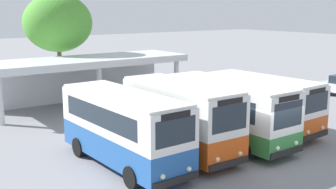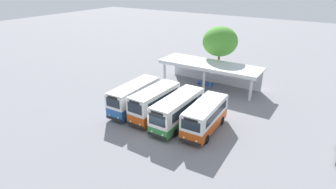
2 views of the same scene
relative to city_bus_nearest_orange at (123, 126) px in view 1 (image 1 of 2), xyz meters
name	(u,v)px [view 1 (image 1 of 2)]	position (x,y,z in m)	size (l,w,h in m)	color
ground_plane	(274,161)	(5.78, -3.57, -1.80)	(180.00, 180.00, 0.00)	gray
city_bus_nearest_orange	(123,126)	(0.00, 0.00, 0.00)	(2.51, 7.55, 3.25)	black
city_bus_second_in_row	(180,115)	(3.00, -0.13, 0.06)	(2.51, 7.02, 3.38)	black
city_bus_middle_cream	(227,109)	(6.00, -0.21, -0.02)	(2.43, 7.80, 3.21)	black
city_bus_fourth_amber	(261,101)	(9.00, 0.17, -0.09)	(2.71, 7.08, 3.07)	black
terminal_canopy	(84,69)	(4.02, 12.49, 0.77)	(14.36, 4.60, 3.40)	silver
waiting_chair_end_by_column	(79,102)	(2.86, 11.03, -1.28)	(0.46, 0.46, 0.86)	slate
waiting_chair_second_from_end	(87,101)	(3.51, 11.10, -1.28)	(0.46, 0.46, 0.86)	slate
waiting_chair_middle_seat	(95,99)	(4.16, 11.15, -1.28)	(0.46, 0.46, 0.86)	slate
waiting_chair_fourth_seat	(103,98)	(4.81, 11.17, -1.28)	(0.46, 0.46, 0.86)	slate
roadside_tree_behind_canopy	(58,23)	(3.60, 15.95, 3.93)	(5.21, 5.21, 7.95)	brown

